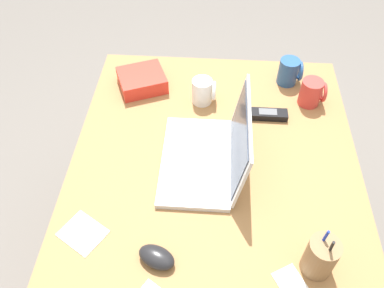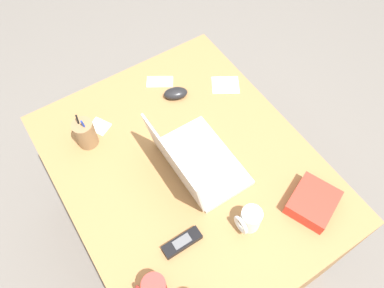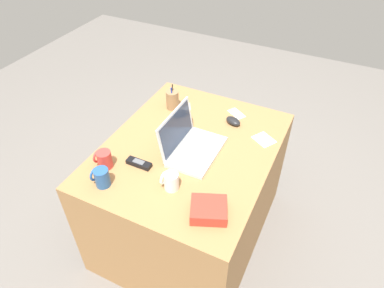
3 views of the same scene
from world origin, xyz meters
name	(u,v)px [view 3 (image 3 of 3)]	position (x,y,z in m)	size (l,w,h in m)	color
ground_plane	(190,228)	(0.00, 0.00, 0.00)	(6.00, 6.00, 0.00)	slate
desk	(190,192)	(0.00, 0.00, 0.37)	(1.11, 0.90, 0.74)	#9E7042
laptop	(190,144)	(-0.02, -0.02, 0.78)	(0.35, 0.25, 0.22)	silver
computer_mouse	(233,121)	(0.31, -0.14, 0.76)	(0.06, 0.10, 0.04)	black
coffee_mug_white	(101,177)	(-0.43, 0.26, 0.79)	(0.07, 0.08, 0.10)	#26518C
coffee_mug_tall	(104,159)	(-0.32, 0.33, 0.79)	(0.07, 0.09, 0.10)	#C63833
coffee_mug_spare	(171,181)	(-0.30, -0.05, 0.79)	(0.07, 0.08, 0.09)	white
cordless_phone	(139,163)	(-0.24, 0.17, 0.75)	(0.04, 0.14, 0.03)	black
pen_holder	(172,100)	(0.30, 0.26, 0.80)	(0.08, 0.08, 0.16)	olive
snack_bag	(209,210)	(-0.37, -0.28, 0.77)	(0.14, 0.16, 0.06)	red
paper_note_near_laptop	(185,107)	(0.34, 0.20, 0.74)	(0.08, 0.06, 0.00)	white
paper_note_left	(237,114)	(0.41, -0.12, 0.74)	(0.06, 0.11, 0.00)	white
paper_note_right	(264,140)	(0.24, -0.35, 0.74)	(0.09, 0.11, 0.00)	white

